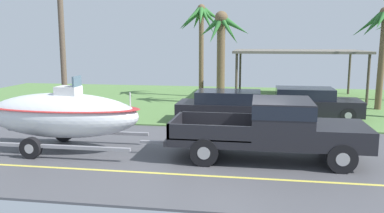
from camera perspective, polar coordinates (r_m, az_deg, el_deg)
The scene contains 10 objects.
ground at distance 20.53m, azimuth 8.09°, elevation -0.57°, with size 36.00×22.00×0.11m.
pickup_truck_towing at distance 12.09m, azimuth 12.35°, elevation -2.76°, with size 5.87×2.12×1.80m.
boat_on_trailer at distance 13.53m, azimuth -17.96°, elevation -1.12°, with size 6.29×2.32×2.40m.
parked_sedan_near at distance 17.22m, azimuth 5.73°, elevation -0.13°, with size 4.78×1.87×1.38m.
parked_sedan_far at distance 18.93m, azimuth 16.06°, elevation 0.41°, with size 4.47×1.82×1.38m.
carport_awning at distance 24.91m, azimuth 14.71°, elevation 7.41°, with size 7.45×5.06×2.90m.
palm_tree_near_left at distance 24.70m, azimuth 1.21°, elevation 11.64°, with size 2.99×3.66×5.61m.
palm_tree_mid at distance 21.82m, azimuth 4.28°, elevation 9.52°, with size 2.83×2.59×5.02m.
palm_tree_far_left at distance 22.11m, azimuth 25.51°, elevation 9.69°, with size 3.04×3.03×5.10m.
utility_pole at distance 18.30m, azimuth -17.96°, elevation 10.60°, with size 0.24×1.80×7.77m.
Camera 1 is at (0.39, -11.83, 3.52)m, focal length 37.75 mm.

